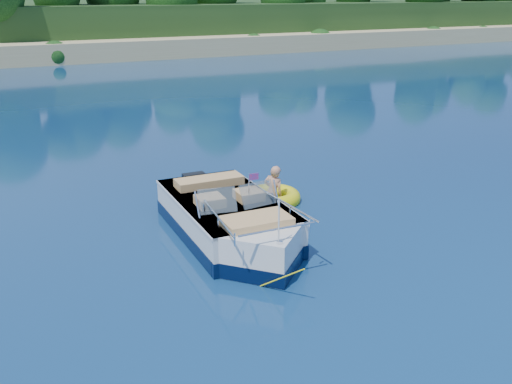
# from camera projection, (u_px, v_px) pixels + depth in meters

# --- Properties ---
(ground) EXTENTS (160.00, 160.00, 0.00)m
(ground) POSITION_uv_depth(u_px,v_px,m) (335.00, 226.00, 12.99)
(ground) COLOR #091B3F
(ground) RESTS_ON ground
(shoreline) EXTENTS (170.00, 59.00, 6.00)m
(shoreline) POSITION_uv_depth(u_px,v_px,m) (20.00, 29.00, 66.12)
(shoreline) COLOR tan
(shoreline) RESTS_ON ground
(motorboat) EXTENTS (2.19, 5.68, 1.89)m
(motorboat) POSITION_uv_depth(u_px,v_px,m) (232.00, 224.00, 12.13)
(motorboat) COLOR silver
(motorboat) RESTS_ON ground
(tow_tube) EXTENTS (1.59, 1.59, 0.38)m
(tow_tube) POSITION_uv_depth(u_px,v_px,m) (273.00, 197.00, 14.53)
(tow_tube) COLOR yellow
(tow_tube) RESTS_ON ground
(boy) EXTENTS (0.73, 0.87, 1.57)m
(boy) POSITION_uv_depth(u_px,v_px,m) (272.00, 201.00, 14.52)
(boy) COLOR tan
(boy) RESTS_ON ground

